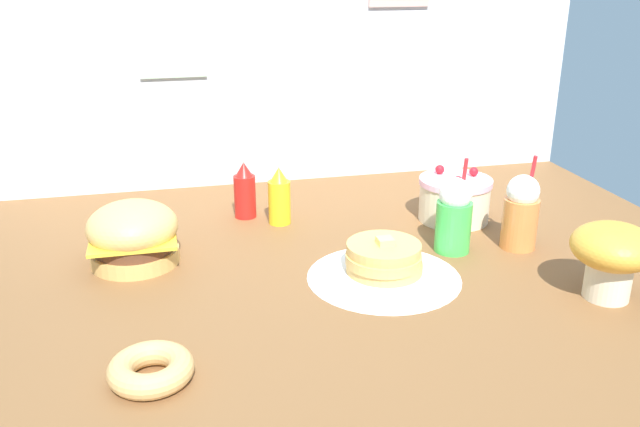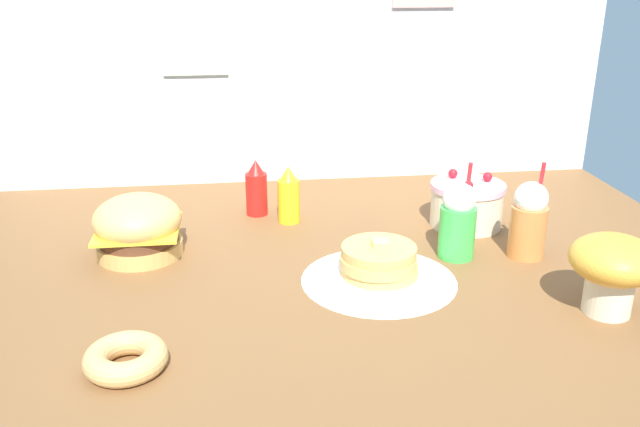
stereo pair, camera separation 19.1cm
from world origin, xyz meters
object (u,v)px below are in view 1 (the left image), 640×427
(ketchup_bottle, at_px, (245,192))
(donut_pink_glaze, at_px, (151,369))
(burger, at_px, (133,235))
(mustard_bottle, at_px, (279,198))
(layer_cake, at_px, (454,199))
(cream_soda_cup, at_px, (454,215))
(orange_float_cup, at_px, (521,212))
(mushroom_stool, at_px, (612,253))
(pancake_stack, at_px, (384,263))

(ketchup_bottle, distance_m, donut_pink_glaze, 0.95)
(burger, height_order, mustard_bottle, mustard_bottle)
(burger, distance_m, layer_cake, 1.04)
(burger, xyz_separation_m, cream_soda_cup, (0.92, -0.13, 0.03))
(donut_pink_glaze, bearing_deg, ketchup_bottle, 70.85)
(layer_cake, distance_m, orange_float_cup, 0.28)
(orange_float_cup, bearing_deg, ketchup_bottle, 150.02)
(cream_soda_cup, bearing_deg, orange_float_cup, -6.03)
(burger, bearing_deg, orange_float_cup, -7.63)
(burger, relative_size, cream_soda_cup, 0.88)
(ketchup_bottle, relative_size, mushroom_stool, 0.91)
(layer_cake, bearing_deg, donut_pink_glaze, -144.29)
(ketchup_bottle, bearing_deg, layer_cake, -15.54)
(burger, height_order, donut_pink_glaze, burger)
(pancake_stack, bearing_deg, cream_soda_cup, 26.27)
(donut_pink_glaze, bearing_deg, layer_cake, 35.71)
(burger, distance_m, orange_float_cup, 1.14)
(burger, height_order, cream_soda_cup, cream_soda_cup)
(donut_pink_glaze, bearing_deg, mustard_bottle, 63.00)
(orange_float_cup, relative_size, mushroom_stool, 1.36)
(burger, bearing_deg, mustard_bottle, 24.63)
(pancake_stack, relative_size, ketchup_bottle, 1.70)
(burger, distance_m, mushroom_stool, 1.29)
(mustard_bottle, relative_size, cream_soda_cup, 0.67)
(mustard_bottle, distance_m, mushroom_stool, 1.02)
(orange_float_cup, bearing_deg, mustard_bottle, 151.61)
(burger, bearing_deg, layer_cake, 5.89)
(mustard_bottle, xyz_separation_m, mushroom_stool, (0.73, -0.71, 0.04))
(ketchup_bottle, relative_size, mustard_bottle, 1.00)
(pancake_stack, height_order, layer_cake, layer_cake)
(mushroom_stool, bearing_deg, pancake_stack, 155.23)
(cream_soda_cup, xyz_separation_m, donut_pink_glaze, (-0.88, -0.47, -0.08))
(pancake_stack, xyz_separation_m, mustard_bottle, (-0.21, 0.47, 0.04))
(burger, bearing_deg, mushroom_stool, -22.72)
(cream_soda_cup, bearing_deg, donut_pink_glaze, -151.64)
(layer_cake, xyz_separation_m, orange_float_cup, (0.10, -0.26, 0.04))
(pancake_stack, bearing_deg, mushroom_stool, -24.77)
(pancake_stack, relative_size, cream_soda_cup, 1.13)
(layer_cake, height_order, ketchup_bottle, ketchup_bottle)
(cream_soda_cup, bearing_deg, pancake_stack, -153.73)
(burger, distance_m, pancake_stack, 0.71)
(layer_cake, xyz_separation_m, donut_pink_glaze, (-0.99, -0.71, -0.05))
(ketchup_bottle, bearing_deg, mushroom_stool, -43.56)
(cream_soda_cup, bearing_deg, ketchup_bottle, 143.22)
(layer_cake, relative_size, orange_float_cup, 0.83)
(layer_cake, relative_size, mustard_bottle, 1.25)
(ketchup_bottle, height_order, orange_float_cup, orange_float_cup)
(pancake_stack, distance_m, donut_pink_glaze, 0.71)
(pancake_stack, xyz_separation_m, ketchup_bottle, (-0.31, 0.55, 0.04))
(cream_soda_cup, bearing_deg, layer_cake, 65.18)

